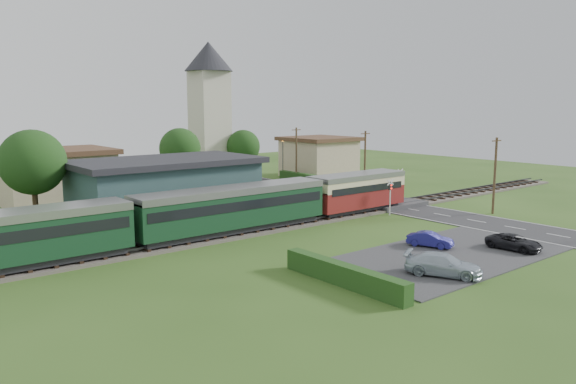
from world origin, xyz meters
TOP-DOWN VIEW (x-y plane):
  - ground at (0.00, 0.00)m, footprint 120.00×120.00m
  - railway_track at (0.00, 2.00)m, footprint 76.00×3.20m
  - road at (10.00, 0.00)m, footprint 6.00×70.00m
  - car_park at (-1.50, -12.00)m, footprint 17.00×9.00m
  - crossing_deck at (10.00, 2.00)m, footprint 6.20×3.40m
  - platform at (-10.00, 5.20)m, footprint 30.00×3.00m
  - equipment_hut at (-18.00, 5.20)m, footprint 2.30×2.30m
  - station_building at (-10.00, 10.99)m, footprint 16.00×9.00m
  - train at (-12.18, 2.00)m, footprint 43.20×2.90m
  - church_tower at (5.00, 28.00)m, footprint 6.00×6.00m
  - house_west at (-15.00, 25.00)m, footprint 10.80×8.80m
  - house_east at (20.00, 24.00)m, footprint 8.80×8.80m
  - hedge_carpark at (-11.00, -12.00)m, footprint 0.80×9.00m
  - hedge_roadside at (14.20, 16.00)m, footprint 0.80×18.00m
  - hedge_station at (-10.00, 15.50)m, footprint 22.00×0.80m
  - tree_a at (-20.00, 14.00)m, footprint 5.20×5.20m
  - tree_b at (-2.00, 23.00)m, footprint 4.60×4.60m
  - tree_c at (8.00, 25.00)m, footprint 4.20×4.20m
  - utility_pole_b at (14.20, -6.00)m, footprint 1.40×0.22m
  - utility_pole_c at (14.20, 10.00)m, footprint 1.40×0.22m
  - utility_pole_d at (14.20, 22.00)m, footprint 1.40×0.22m
  - crossing_signal_near at (6.40, -0.41)m, footprint 0.84×0.28m
  - crossing_signal_far at (13.60, 4.39)m, footprint 0.84×0.28m
  - streetlamp_east at (16.00, 27.00)m, footprint 0.30×0.30m
  - car_on_road at (10.62, 13.69)m, footprint 3.84×2.21m
  - car_park_blue at (-0.48, -9.94)m, footprint 2.15×3.33m
  - car_park_silver at (-5.37, -14.50)m, footprint 3.65×4.77m
  - car_park_dark at (3.33, -14.07)m, footprint 1.95×3.82m
  - pedestrian_near at (-4.00, 5.54)m, footprint 0.83×0.68m
  - pedestrian_far at (-17.70, 4.72)m, footprint 0.90×1.01m

SIDE VIEW (x-z plane):
  - ground at x=0.00m, z-range 0.00..0.00m
  - road at x=10.00m, z-range 0.00..0.05m
  - car_park at x=-1.50m, z-range 0.00..0.08m
  - railway_track at x=0.00m, z-range -0.13..0.36m
  - crossing_deck at x=10.00m, z-range 0.00..0.45m
  - platform at x=-10.00m, z-range 0.00..0.45m
  - car_park_dark at x=3.33m, z-range 0.08..1.11m
  - car_park_blue at x=-0.48m, z-range 0.08..1.12m
  - hedge_carpark at x=-11.00m, z-range 0.00..1.20m
  - hedge_roadside at x=14.20m, z-range 0.00..1.20m
  - hedge_station at x=-10.00m, z-range 0.00..1.30m
  - car_on_road at x=10.62m, z-range 0.05..1.28m
  - car_park_silver at x=-5.37m, z-range 0.08..1.37m
  - pedestrian_far at x=-17.70m, z-range 0.45..2.16m
  - pedestrian_near at x=-4.00m, z-range 0.45..2.41m
  - equipment_hut at x=-18.00m, z-range 0.47..3.02m
  - crossing_signal_near at x=6.40m, z-range 0.50..3.78m
  - crossing_signal_far at x=13.60m, z-range 0.50..3.78m
  - train at x=-12.18m, z-range 0.48..3.88m
  - station_building at x=-10.00m, z-range 0.04..5.34m
  - house_west at x=-15.00m, z-range 0.04..5.54m
  - house_east at x=20.00m, z-range 0.05..5.55m
  - streetlamp_east at x=16.00m, z-range 0.46..5.62m
  - utility_pole_b at x=14.20m, z-range 0.13..7.13m
  - utility_pole_c at x=14.20m, z-range 0.13..7.13m
  - utility_pole_d at x=14.20m, z-range 0.13..7.13m
  - tree_c at x=8.00m, z-range 1.26..8.04m
  - tree_b at x=-2.00m, z-range 1.35..8.69m
  - tree_a at x=-20.00m, z-range 1.38..9.38m
  - church_tower at x=5.00m, z-range 1.43..19.03m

